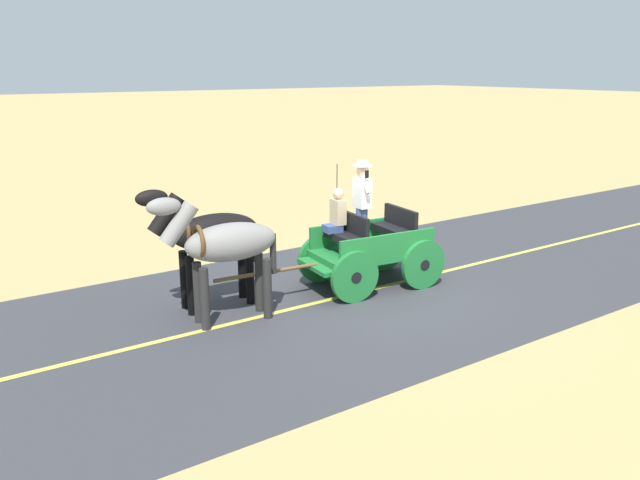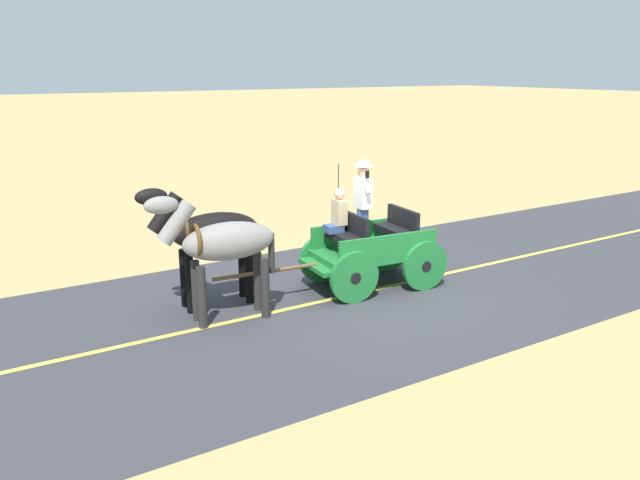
# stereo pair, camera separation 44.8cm
# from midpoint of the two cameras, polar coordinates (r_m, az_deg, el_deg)

# --- Properties ---
(ground_plane) EXTENTS (200.00, 200.00, 0.00)m
(ground_plane) POSITION_cam_midpoint_polar(r_m,az_deg,el_deg) (12.17, 3.62, -4.52)
(ground_plane) COLOR tan
(road_surface) EXTENTS (6.54, 160.00, 0.01)m
(road_surface) POSITION_cam_midpoint_polar(r_m,az_deg,el_deg) (12.17, 3.62, -4.50)
(road_surface) COLOR #38383D
(road_surface) RESTS_ON ground
(road_centre_stripe) EXTENTS (0.12, 160.00, 0.00)m
(road_centre_stripe) POSITION_cam_midpoint_polar(r_m,az_deg,el_deg) (12.16, 3.62, -4.48)
(road_centre_stripe) COLOR #DBCC4C
(road_centre_stripe) RESTS_ON road_surface
(horse_drawn_carriage) EXTENTS (1.63, 4.52, 2.50)m
(horse_drawn_carriage) POSITION_cam_midpoint_polar(r_m,az_deg,el_deg) (12.14, 3.29, -0.51)
(horse_drawn_carriage) COLOR #1E7233
(horse_drawn_carriage) RESTS_ON ground
(horse_near_side) EXTENTS (0.73, 2.14, 2.21)m
(horse_near_side) POSITION_cam_midpoint_polar(r_m,az_deg,el_deg) (10.42, -9.83, -0.50)
(horse_near_side) COLOR gray
(horse_near_side) RESTS_ON ground
(horse_off_side) EXTENTS (0.69, 2.14, 2.21)m
(horse_off_side) POSITION_cam_midpoint_polar(r_m,az_deg,el_deg) (11.11, -11.12, 0.44)
(horse_off_side) COLOR black
(horse_off_side) RESTS_ON ground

